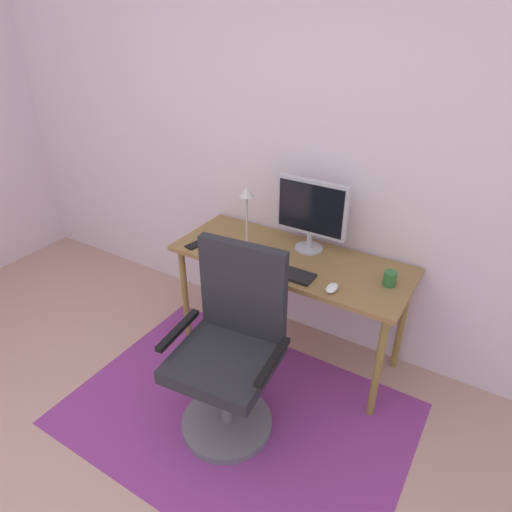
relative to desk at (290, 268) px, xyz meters
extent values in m
cube|color=silver|center=(-0.23, 0.37, 0.63)|extent=(6.00, 0.10, 2.60)
cube|color=#84357E|center=(0.02, -0.66, -0.67)|extent=(1.96, 1.37, 0.01)
cube|color=olive|center=(0.00, 0.00, 0.07)|extent=(1.51, 0.59, 0.03)
cylinder|color=olive|center=(-0.69, -0.24, -0.31)|extent=(0.04, 0.04, 0.72)
cylinder|color=olive|center=(0.69, -0.24, -0.31)|extent=(0.04, 0.04, 0.72)
cylinder|color=olive|center=(-0.69, 0.24, -0.31)|extent=(0.04, 0.04, 0.72)
cylinder|color=olive|center=(0.69, 0.24, -0.31)|extent=(0.04, 0.04, 0.72)
cylinder|color=#B2B2B7|center=(0.05, 0.16, 0.09)|extent=(0.18, 0.18, 0.01)
cylinder|color=#B2B2B7|center=(0.05, 0.16, 0.14)|extent=(0.04, 0.04, 0.10)
cube|color=#B7B7BC|center=(0.05, 0.16, 0.37)|extent=(0.47, 0.04, 0.35)
cube|color=black|center=(0.05, 0.14, 0.37)|extent=(0.43, 0.00, 0.31)
cube|color=black|center=(0.02, -0.19, 0.09)|extent=(0.43, 0.13, 0.02)
ellipsoid|color=white|center=(0.37, -0.21, 0.10)|extent=(0.06, 0.10, 0.03)
cylinder|color=#2B6730|center=(0.62, 0.01, 0.12)|extent=(0.07, 0.07, 0.09)
cube|color=black|center=(-0.60, -0.19, 0.09)|extent=(0.10, 0.15, 0.01)
cylinder|color=black|center=(-0.29, -0.05, 0.09)|extent=(0.11, 0.11, 0.01)
cylinder|color=beige|center=(-0.29, -0.05, 0.27)|extent=(0.02, 0.02, 0.35)
cone|color=beige|center=(-0.29, -0.05, 0.47)|extent=(0.09, 0.09, 0.06)
cylinder|color=slate|center=(0.02, -0.76, -0.65)|extent=(0.52, 0.52, 0.05)
cylinder|color=slate|center=(0.02, -0.76, -0.42)|extent=(0.06, 0.06, 0.41)
cube|color=#232328|center=(0.02, -0.76, -0.17)|extent=(0.57, 0.57, 0.08)
cube|color=#232328|center=(-0.01, -0.54, 0.14)|extent=(0.49, 0.11, 0.55)
cube|color=black|center=(-0.26, -0.79, -0.06)|extent=(0.08, 0.36, 0.03)
cube|color=black|center=(0.30, -0.73, -0.06)|extent=(0.08, 0.36, 0.03)
camera|label=1|loc=(1.09, -2.18, 1.48)|focal=31.40mm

